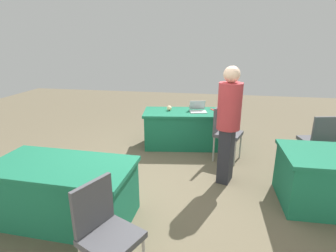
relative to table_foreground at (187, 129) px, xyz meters
The scene contains 10 objects.
ground_plane 1.60m from the table_foreground, 81.97° to the left, with size 14.40×14.40×0.00m, color brown.
table_foreground is the anchor object (origin of this frame).
table_mid_left 2.89m from the table_foreground, 65.58° to the left, with size 1.69×0.89×0.73m.
chair_near_front 0.92m from the table_foreground, 142.81° to the left, with size 0.56×0.56×0.98m.
chair_tucked_left 2.34m from the table_foreground, 161.67° to the left, with size 0.53×0.53×0.97m.
chair_tucked_right 3.39m from the table_foreground, 84.00° to the left, with size 0.58×0.58×0.96m.
person_attendee_standing 1.66m from the table_foreground, 118.40° to the left, with size 0.43×0.43×1.76m.
laptop_silver 0.45m from the table_foreground, behind, with size 0.37×0.36×0.21m.
yarn_ball 0.56m from the table_foreground, ahead, with size 0.10×0.10×0.10m, color beige.
scissors_red 0.65m from the table_foreground, 157.44° to the right, with size 0.18×0.04×0.01m, color red.
Camera 1 is at (-0.73, 3.59, 2.09)m, focal length 28.36 mm.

